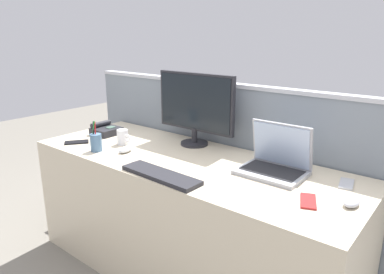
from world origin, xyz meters
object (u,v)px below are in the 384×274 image
keyboard_main (161,175)px  computer_mouse_right_hand (125,150)px  pen_cup (96,142)px  cell_phone_silver_slab (346,184)px  desk_phone (106,130)px  computer_mouse_left_hand (352,202)px  cell_phone_black_slab (77,142)px  desktop_monitor (195,105)px  cell_phone_red_case (308,201)px  laptop (276,160)px  coffee_mug (123,137)px

keyboard_main → computer_mouse_right_hand: 0.46m
pen_cup → cell_phone_silver_slab: bearing=17.9°
keyboard_main → desk_phone: bearing=160.8°
computer_mouse_left_hand → cell_phone_black_slab: bearing=-167.5°
desktop_monitor → cell_phone_black_slab: size_ratio=3.78×
cell_phone_red_case → keyboard_main: bearing=173.2°
desktop_monitor → laptop: 0.67m
desk_phone → cell_phone_silver_slab: desk_phone is taller
cell_phone_red_case → laptop: bearing=117.1°
laptop → computer_mouse_right_hand: size_ratio=3.31×
keyboard_main → coffee_mug: (-0.57, 0.25, 0.04)m
keyboard_main → cell_phone_black_slab: keyboard_main is taller
pen_cup → cell_phone_silver_slab: size_ratio=1.43×
computer_mouse_right_hand → computer_mouse_left_hand: same height
keyboard_main → cell_phone_red_case: (0.69, 0.20, -0.01)m
laptop → desk_phone: bearing=-176.0°
laptop → coffee_mug: (-0.99, -0.17, -0.02)m
computer_mouse_left_hand → pen_cup: size_ratio=0.53×
computer_mouse_left_hand → cell_phone_red_case: bearing=-147.2°
desktop_monitor → laptop: (0.63, -0.12, -0.19)m
computer_mouse_left_hand → cell_phone_silver_slab: computer_mouse_left_hand is taller
cell_phone_black_slab → laptop: bearing=51.6°
computer_mouse_right_hand → computer_mouse_left_hand: 1.29m
cell_phone_red_case → desktop_monitor: bearing=136.1°
pen_cup → coffee_mug: pen_cup is taller
desk_phone → computer_mouse_left_hand: desk_phone is taller
computer_mouse_right_hand → pen_cup: (-0.16, -0.10, 0.04)m
computer_mouse_right_hand → cell_phone_red_case: bearing=-7.2°
computer_mouse_right_hand → coffee_mug: bearing=134.3°
computer_mouse_left_hand → keyboard_main: bearing=-156.2°
pen_cup → cell_phone_black_slab: bearing=175.0°
coffee_mug → cell_phone_black_slab: bearing=-146.6°
cell_phone_black_slab → desk_phone: bearing=130.9°
desktop_monitor → keyboard_main: (0.21, -0.54, -0.25)m
computer_mouse_left_hand → cell_phone_silver_slab: bearing=116.9°
computer_mouse_left_hand → cell_phone_silver_slab: (-0.08, 0.21, -0.01)m
desk_phone → computer_mouse_right_hand: (0.42, -0.18, -0.01)m
coffee_mug → laptop: bearing=9.9°
desk_phone → laptop: bearing=4.0°
cell_phone_red_case → coffee_mug: coffee_mug is taller
laptop → cell_phone_black_slab: size_ratio=2.18×
cell_phone_silver_slab → coffee_mug: bearing=178.2°
desktop_monitor → computer_mouse_right_hand: bearing=-120.3°
cell_phone_red_case → pen_cup: bearing=163.6°
laptop → cell_phone_red_case: laptop is taller
computer_mouse_right_hand → cell_phone_black_slab: size_ratio=0.66×
desk_phone → coffee_mug: bearing=-16.5°
laptop → desk_phone: 1.28m
laptop → pen_cup: size_ratio=1.75×
cell_phone_silver_slab → cell_phone_red_case: bearing=-115.9°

